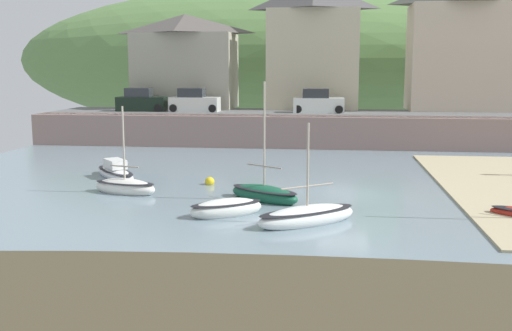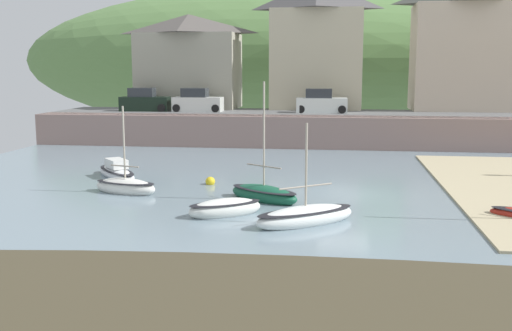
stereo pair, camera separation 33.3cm
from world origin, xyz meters
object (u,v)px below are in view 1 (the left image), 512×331
object	(u,v)px
fishing_boat_green	(307,216)
sailboat_nearest_shore	(264,194)
waterfront_building_left	(186,61)
waterfront_building_right	(463,42)
parked_car_near_slipway	(141,101)
sailboat_tall_mast	(125,187)
mooring_buoy	(210,182)
sailboat_blue_trim	(115,172)
motorboat_with_cabin	(226,209)
waterfront_building_centre	(313,44)
church_with_spire	(504,18)
parked_car_end_of_row	(318,103)
parked_car_by_wall	(194,102)

from	to	relation	value
fishing_boat_green	sailboat_nearest_shore	bearing A→B (deg)	81.01
waterfront_building_left	waterfront_building_right	bearing A→B (deg)	0.00
parked_car_near_slipway	waterfront_building_right	bearing A→B (deg)	6.11
sailboat_tall_mast	mooring_buoy	world-z (taller)	sailboat_tall_mast
sailboat_tall_mast	sailboat_nearest_shore	bearing A→B (deg)	8.55
sailboat_blue_trim	sailboat_tall_mast	bearing A→B (deg)	-13.83
waterfront_building_right	motorboat_with_cabin	distance (m)	34.78
motorboat_with_cabin	sailboat_blue_trim	distance (m)	10.91
waterfront_building_centre	motorboat_with_cabin	distance (m)	31.29
motorboat_with_cabin	sailboat_blue_trim	world-z (taller)	sailboat_blue_trim
waterfront_building_right	sailboat_blue_trim	xyz separation A→B (m)	(-22.92, -22.38, -7.91)
fishing_boat_green	mooring_buoy	bearing A→B (deg)	88.97
church_with_spire	sailboat_tall_mast	distance (m)	40.80
sailboat_nearest_shore	fishing_boat_green	xyz separation A→B (m)	(2.13, -4.01, -0.00)
waterfront_building_right	sailboat_blue_trim	world-z (taller)	waterfront_building_right
waterfront_building_centre	sailboat_tall_mast	world-z (taller)	waterfront_building_centre
sailboat_nearest_shore	mooring_buoy	world-z (taller)	sailboat_nearest_shore
waterfront_building_centre	motorboat_with_cabin	size ratio (longest dim) A/B	3.36
waterfront_building_centre	church_with_spire	world-z (taller)	church_with_spire
church_with_spire	mooring_buoy	size ratio (longest dim) A/B	31.12
sailboat_nearest_shore	waterfront_building_right	bearing A→B (deg)	96.60
parked_car_end_of_row	church_with_spire	bearing A→B (deg)	25.42
church_with_spire	sailboat_nearest_shore	size ratio (longest dim) A/B	2.78
motorboat_with_cabin	mooring_buoy	bearing A→B (deg)	74.35
waterfront_building_centre	waterfront_building_right	bearing A→B (deg)	0.00
sailboat_nearest_shore	sailboat_blue_trim	bearing A→B (deg)	-174.37
mooring_buoy	waterfront_building_right	bearing A→B (deg)	53.91
parked_car_by_wall	parked_car_end_of_row	world-z (taller)	same
parked_car_by_wall	sailboat_blue_trim	bearing A→B (deg)	-90.82
waterfront_building_centre	motorboat_with_cabin	xyz separation A→B (m)	(-2.57, -30.20, -7.78)
waterfront_building_right	sailboat_nearest_shore	xyz separation A→B (m)	(-14.07, -27.16, -7.90)
church_with_spire	sailboat_nearest_shore	xyz separation A→B (m)	(-18.36, -31.16, -10.15)
waterfront_building_right	parked_car_near_slipway	size ratio (longest dim) A/B	2.72
church_with_spire	waterfront_building_right	bearing A→B (deg)	-136.98
parked_car_near_slipway	parked_car_by_wall	xyz separation A→B (m)	(4.59, 0.00, 0.00)
fishing_boat_green	mooring_buoy	size ratio (longest dim) A/B	8.59
fishing_boat_green	parked_car_near_slipway	xyz separation A→B (m)	(-15.12, 26.67, 2.91)
waterfront_building_left	fishing_boat_green	distance (m)	34.10
waterfront_building_right	fishing_boat_green	size ratio (longest dim) A/B	2.64
waterfront_building_right	sailboat_nearest_shore	size ratio (longest dim) A/B	2.03
motorboat_with_cabin	sailboat_nearest_shore	bearing A→B (deg)	34.94
parked_car_by_wall	mooring_buoy	size ratio (longest dim) A/B	8.18
waterfront_building_right	mooring_buoy	xyz separation A→B (m)	(-17.31, -23.76, -8.05)
motorboat_with_cabin	parked_car_by_wall	world-z (taller)	parked_car_by_wall
waterfront_building_left	waterfront_building_centre	size ratio (longest dim) A/B	0.82
sailboat_tall_mast	sailboat_blue_trim	xyz separation A→B (m)	(-1.95, 4.01, -0.01)
waterfront_building_left	parked_car_near_slipway	distance (m)	6.33
sailboat_nearest_shore	sailboat_blue_trim	size ratio (longest dim) A/B	1.34
waterfront_building_right	church_with_spire	xyz separation A→B (m)	(4.29, 4.00, 2.25)
waterfront_building_left	sailboat_tall_mast	distance (m)	27.34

